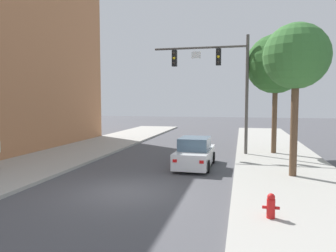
{
  "coord_description": "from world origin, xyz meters",
  "views": [
    {
      "loc": [
        4.31,
        -11.35,
        3.49
      ],
      "look_at": [
        -0.05,
        7.45,
        2.0
      ],
      "focal_mm": 34.04,
      "sensor_mm": 36.0,
      "label": 1
    }
  ],
  "objects_px": {
    "car_lead_white": "(195,154)",
    "street_tree_nearest": "(296,57)",
    "fire_hydrant": "(271,206)",
    "traffic_signal_mast": "(220,73)",
    "street_tree_second": "(276,64)"
  },
  "relations": [
    {
      "from": "street_tree_nearest",
      "to": "street_tree_second",
      "type": "relative_size",
      "value": 0.89
    },
    {
      "from": "street_tree_nearest",
      "to": "car_lead_white",
      "type": "bearing_deg",
      "value": 160.99
    },
    {
      "from": "car_lead_white",
      "to": "street_tree_nearest",
      "type": "xyz_separation_m",
      "value": [
        4.68,
        -1.61,
        4.7
      ]
    },
    {
      "from": "traffic_signal_mast",
      "to": "fire_hydrant",
      "type": "xyz_separation_m",
      "value": [
        2.27,
        -11.43,
        -4.81
      ]
    },
    {
      "from": "fire_hydrant",
      "to": "street_tree_nearest",
      "type": "bearing_deg",
      "value": 75.99
    },
    {
      "from": "traffic_signal_mast",
      "to": "street_tree_second",
      "type": "relative_size",
      "value": 0.99
    },
    {
      "from": "fire_hydrant",
      "to": "street_tree_second",
      "type": "xyz_separation_m",
      "value": [
        1.2,
        12.21,
        5.34
      ]
    },
    {
      "from": "street_tree_second",
      "to": "street_tree_nearest",
      "type": "bearing_deg",
      "value": -88.03
    },
    {
      "from": "traffic_signal_mast",
      "to": "street_tree_nearest",
      "type": "xyz_separation_m",
      "value": [
        3.69,
        -5.73,
        0.1
      ]
    },
    {
      "from": "fire_hydrant",
      "to": "street_tree_second",
      "type": "height_order",
      "value": "street_tree_second"
    },
    {
      "from": "street_tree_nearest",
      "to": "traffic_signal_mast",
      "type": "bearing_deg",
      "value": 122.79
    },
    {
      "from": "fire_hydrant",
      "to": "street_tree_nearest",
      "type": "xyz_separation_m",
      "value": [
        1.42,
        5.7,
        4.91
      ]
    },
    {
      "from": "traffic_signal_mast",
      "to": "street_tree_second",
      "type": "xyz_separation_m",
      "value": [
        3.47,
        0.77,
        0.53
      ]
    },
    {
      "from": "traffic_signal_mast",
      "to": "fire_hydrant",
      "type": "height_order",
      "value": "traffic_signal_mast"
    },
    {
      "from": "car_lead_white",
      "to": "street_tree_nearest",
      "type": "relative_size",
      "value": 0.63
    }
  ]
}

